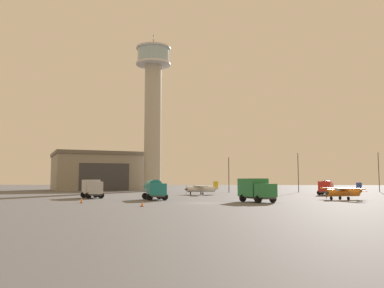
{
  "coord_description": "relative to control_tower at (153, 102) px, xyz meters",
  "views": [
    {
      "loc": [
        3.01,
        -52.11,
        2.93
      ],
      "look_at": [
        -4.11,
        31.99,
        10.63
      ],
      "focal_mm": 37.31,
      "sensor_mm": 36.0,
      "label": 1
    }
  ],
  "objects": [
    {
      "name": "truck_fuel_tanker_teal",
      "position": [
        9.51,
        -49.37,
        -23.38
      ],
      "size": [
        4.47,
        6.09,
        3.04
      ],
      "rotation": [
        0.0,
        0.0,
        5.09
      ],
      "color": "#38383D",
      "rests_on": "ground_plane"
    },
    {
      "name": "airplane_white",
      "position": [
        15.35,
        -27.8,
        -23.78
      ],
      "size": [
        7.19,
        9.19,
        2.72
      ],
      "rotation": [
        0.0,
        0.0,
        3.4
      ],
      "color": "white",
      "rests_on": "ground_plane"
    },
    {
      "name": "airplane_orange",
      "position": [
        37.93,
        -47.42,
        -23.84
      ],
      "size": [
        6.8,
        8.59,
        2.59
      ],
      "rotation": [
        0.0,
        0.0,
        3.52
      ],
      "color": "orange",
      "rests_on": "ground_plane"
    },
    {
      "name": "light_post_north",
      "position": [
        59.34,
        -3.64,
        -19.05
      ],
      "size": [
        0.44,
        0.44,
        10.27
      ],
      "color": "#38383D",
      "rests_on": "ground_plane"
    },
    {
      "name": "light_post_east",
      "position": [
        21.04,
        -13.23,
        -19.93
      ],
      "size": [
        0.44,
        0.44,
        8.58
      ],
      "color": "#38383D",
      "rests_on": "ground_plane"
    },
    {
      "name": "traffic_cone_near_right",
      "position": [
        10.92,
        -64.85,
        -24.73
      ],
      "size": [
        0.36,
        0.36,
        0.63
      ],
      "color": "black",
      "rests_on": "ground_plane"
    },
    {
      "name": "control_tower",
      "position": [
        0.0,
        0.0,
        0.0
      ],
      "size": [
        9.77,
        9.77,
        44.69
      ],
      "color": "#B2AD9E",
      "rests_on": "ground_plane"
    },
    {
      "name": "hangar",
      "position": [
        -19.21,
        10.72,
        -19.38
      ],
      "size": [
        34.39,
        33.6,
        11.29
      ],
      "rotation": [
        0.0,
        0.0,
        -1.08
      ],
      "color": "gray",
      "rests_on": "ground_plane"
    },
    {
      "name": "truck_fuel_tanker_red",
      "position": [
        40.61,
        -26.2,
        -23.39
      ],
      "size": [
        4.51,
        7.07,
        2.9
      ],
      "rotation": [
        0.0,
        0.0,
        4.35
      ],
      "color": "#38383D",
      "rests_on": "ground_plane"
    },
    {
      "name": "light_post_centre",
      "position": [
        38.0,
        -9.8,
        -19.33
      ],
      "size": [
        0.44,
        0.44,
        9.72
      ],
      "color": "#38383D",
      "rests_on": "ground_plane"
    },
    {
      "name": "traffic_cone_near_left",
      "position": [
        1.69,
        -58.84,
        -24.69
      ],
      "size": [
        0.36,
        0.36,
        0.72
      ],
      "color": "black",
      "rests_on": "ground_plane"
    },
    {
      "name": "truck_box_green",
      "position": [
        24.37,
        -54.7,
        -23.31
      ],
      "size": [
        5.07,
        6.08,
        3.17
      ],
      "rotation": [
        0.0,
        0.0,
        5.25
      ],
      "color": "#38383D",
      "rests_on": "ground_plane"
    },
    {
      "name": "truck_box_silver",
      "position": [
        -1.87,
        -44.5,
        -23.34
      ],
      "size": [
        5.02,
        6.32,
        3.03
      ],
      "rotation": [
        0.0,
        0.0,
        5.25
      ],
      "color": "#38383D",
      "rests_on": "ground_plane"
    },
    {
      "name": "ground_plane",
      "position": [
        17.31,
        -57.29,
        -25.05
      ],
      "size": [
        400.0,
        400.0,
        0.0
      ],
      "primitive_type": "plane",
      "color": "#545456"
    }
  ]
}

